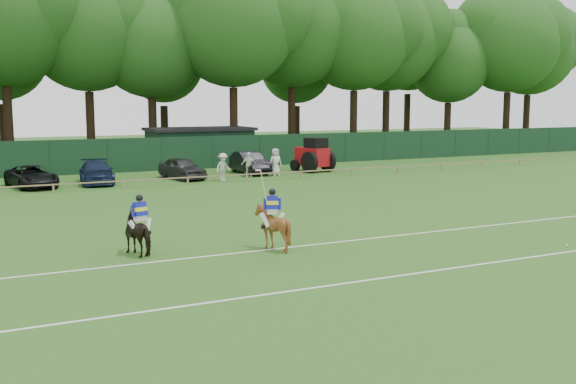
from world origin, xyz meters
TOP-DOWN VIEW (x-y plane):
  - ground at (0.00, 0.00)m, footprint 160.00×160.00m
  - horse_dark at (-6.47, 0.36)m, footprint 1.28×1.90m
  - horse_chestnut at (-2.11, -0.98)m, footprint 1.79×1.86m
  - suv_black at (-7.85, 20.93)m, footprint 3.05×5.06m
  - sedan_navy at (-3.97, 21.14)m, footprint 2.60×5.13m
  - hatch_grey at (1.63, 21.05)m, footprint 2.58×4.52m
  - estate_black at (7.02, 22.17)m, footprint 1.93×4.85m
  - spectator_left at (3.75, 19.01)m, footprint 1.34×1.07m
  - spectator_mid at (6.06, 20.17)m, footprint 1.05×0.56m
  - spectator_right at (8.11, 20.15)m, footprint 0.96×0.65m
  - rider_dark at (-6.46, 0.35)m, footprint 0.92×0.52m
  - rider_chestnut at (-2.12, -0.99)m, footprint 0.90×0.78m
  - polo_ball at (7.52, -5.39)m, footprint 0.09×0.09m
  - pitch_lines at (0.00, -3.50)m, footprint 60.00×5.10m
  - pitch_rail at (0.00, 18.00)m, footprint 62.10×0.10m
  - perimeter_fence at (0.00, 27.00)m, footprint 92.08×0.08m
  - utility_shed at (6.00, 30.00)m, footprint 8.40×4.40m
  - tree_row at (2.00, 35.00)m, footprint 96.00×12.00m
  - tractor at (11.79, 21.34)m, footprint 2.56×3.31m

SIDE VIEW (x-z plane):
  - ground at x=0.00m, z-range 0.00..0.00m
  - tree_row at x=2.00m, z-range -10.50..10.50m
  - pitch_lines at x=0.00m, z-range 0.00..0.01m
  - polo_ball at x=7.52m, z-range 0.00..0.09m
  - pitch_rail at x=0.00m, z-range 0.20..0.70m
  - suv_black at x=-7.85m, z-range 0.00..1.31m
  - sedan_navy at x=-3.97m, z-range 0.00..1.43m
  - hatch_grey at x=1.63m, z-range 0.00..1.45m
  - horse_dark at x=-6.47m, z-range 0.00..1.47m
  - estate_black at x=7.02m, z-range 0.00..1.57m
  - horse_chestnut at x=-2.11m, z-range 0.00..1.60m
  - spectator_mid at x=6.06m, z-range 0.00..1.70m
  - spectator_left at x=3.75m, z-range 0.00..1.81m
  - spectator_right at x=8.11m, z-range 0.00..1.91m
  - tractor at x=11.79m, z-range -0.07..2.43m
  - perimeter_fence at x=0.00m, z-range 0.00..2.50m
  - rider_dark at x=-6.46m, z-range 0.71..2.12m
  - rider_chestnut at x=-2.12m, z-range 0.51..2.56m
  - utility_shed at x=6.00m, z-range 0.02..3.06m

